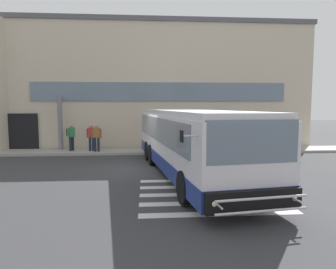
{
  "coord_description": "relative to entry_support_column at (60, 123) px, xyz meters",
  "views": [
    {
      "loc": [
        0.02,
        -13.57,
        2.87
      ],
      "look_at": [
        1.08,
        0.67,
        1.5
      ],
      "focal_mm": 31.81,
      "sensor_mm": 36.0,
      "label": 1
    }
  ],
  "objects": [
    {
      "name": "ground_plane",
      "position": [
        5.31,
        -5.4,
        -1.85
      ],
      "size": [
        80.0,
        90.0,
        0.02
      ],
      "primitive_type": "cube",
      "color": "#353538",
      "rests_on": "ground"
    },
    {
      "name": "entry_support_column",
      "position": [
        0.0,
        0.0,
        0.0
      ],
      "size": [
        0.28,
        0.28,
        3.38
      ],
      "primitive_type": "cylinder",
      "color": "slate",
      "rests_on": "boarding_curb"
    },
    {
      "name": "passenger_near_column",
      "position": [
        0.77,
        -0.58,
        -0.72
      ],
      "size": [
        0.49,
        0.52,
        1.68
      ],
      "color": "#1E2338",
      "rests_on": "boarding_curb"
    },
    {
      "name": "boarding_curb",
      "position": [
        5.31,
        -0.6,
        -1.76
      ],
      "size": [
        26.55,
        2.0,
        0.15
      ],
      "primitive_type": "cube",
      "color": "#9E9B93",
      "rests_on": "ground"
    },
    {
      "name": "terminal_building",
      "position": [
        4.62,
        6.24,
        2.45
      ],
      "size": [
        24.35,
        13.8,
        8.59
      ],
      "color": "beige",
      "rests_on": "ground"
    },
    {
      "name": "safety_bollard_yellow",
      "position": [
        9.02,
        -1.8,
        -1.39
      ],
      "size": [
        0.18,
        0.18,
        0.9
      ],
      "primitive_type": "cylinder",
      "color": "yellow",
      "rests_on": "ground"
    },
    {
      "name": "bus_main_foreground",
      "position": [
        7.12,
        -6.75,
        -0.5
      ],
      "size": [
        4.08,
        11.73,
        2.7
      ],
      "color": "silver",
      "rests_on": "ground"
    },
    {
      "name": "passenger_at_curb_edge",
      "position": [
        2.39,
        -1.04,
        -0.76
      ],
      "size": [
        0.59,
        0.24,
        1.68
      ],
      "color": "#1E2338",
      "rests_on": "boarding_curb"
    },
    {
      "name": "bay_paint_stripes",
      "position": [
        7.31,
        -9.6,
        -1.83
      ],
      "size": [
        4.4,
        3.96,
        0.01
      ],
      "color": "silver",
      "rests_on": "ground"
    },
    {
      "name": "passenger_by_doorway",
      "position": [
        2.04,
        -0.8,
        -0.76
      ],
      "size": [
        0.59,
        0.25,
        1.68
      ],
      "color": "#1E2338",
      "rests_on": "boarding_curb"
    }
  ]
}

